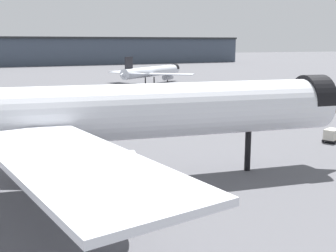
% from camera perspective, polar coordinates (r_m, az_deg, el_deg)
% --- Properties ---
extents(ground, '(900.00, 900.00, 0.00)m').
position_cam_1_polar(ground, '(38.52, -7.86, -9.42)').
color(ground, '#56565B').
extents(airliner_near_gate, '(54.75, 49.68, 15.58)m').
position_cam_1_polar(airliner_near_gate, '(40.14, -9.36, 1.55)').
color(airliner_near_gate, silver).
rests_on(airliner_near_gate, ground).
extents(airliner_far_taxiway, '(30.41, 26.97, 9.28)m').
position_cam_1_polar(airliner_far_taxiway, '(138.05, -2.22, 7.37)').
color(airliner_far_taxiway, silver).
rests_on(airliner_far_taxiway, ground).
extents(terminal_building, '(223.06, 33.91, 25.80)m').
position_cam_1_polar(terminal_building, '(266.06, -13.10, 9.93)').
color(terminal_building, '#3D4756').
rests_on(terminal_building, ground).
extents(baggage_cart_trailing, '(2.81, 2.61, 1.82)m').
position_cam_1_polar(baggage_cart_trailing, '(62.12, 21.33, -1.17)').
color(baggage_cart_trailing, black).
rests_on(baggage_cart_trailing, ground).
extents(traffic_cone_near_nose, '(0.54, 0.54, 0.68)m').
position_cam_1_polar(traffic_cone_near_nose, '(72.09, -15.27, 0.34)').
color(traffic_cone_near_nose, '#F2600C').
rests_on(traffic_cone_near_nose, ground).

